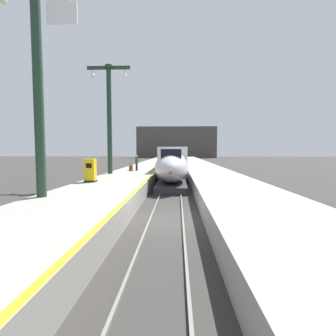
# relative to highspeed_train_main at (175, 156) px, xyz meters

# --- Properties ---
(ground_plane) EXTENTS (260.00, 260.00, 0.00)m
(ground_plane) POSITION_rel_highspeed_train_main_xyz_m (0.00, -43.49, -1.97)
(ground_plane) COLOR #33302D
(platform_left) EXTENTS (4.80, 110.00, 1.05)m
(platform_left) POSITION_rel_highspeed_train_main_xyz_m (-4.05, -18.74, -1.44)
(platform_left) COLOR gray
(platform_left) RESTS_ON ground
(platform_right) EXTENTS (4.80, 110.00, 1.05)m
(platform_right) POSITION_rel_highspeed_train_main_xyz_m (4.05, -18.74, -1.44)
(platform_right) COLOR gray
(platform_right) RESTS_ON ground
(platform_left_safety_stripe) EXTENTS (0.20, 107.80, 0.01)m
(platform_left_safety_stripe) POSITION_rel_highspeed_train_main_xyz_m (-1.77, -18.74, -0.91)
(platform_left_safety_stripe) COLOR yellow
(platform_left_safety_stripe) RESTS_ON platform_left
(rail_main_left) EXTENTS (0.08, 110.00, 0.12)m
(rail_main_left) POSITION_rel_highspeed_train_main_xyz_m (-0.75, -15.99, -1.91)
(rail_main_left) COLOR slate
(rail_main_left) RESTS_ON ground
(rail_main_right) EXTENTS (0.08, 110.00, 0.12)m
(rail_main_right) POSITION_rel_highspeed_train_main_xyz_m (0.75, -15.99, -1.91)
(rail_main_right) COLOR slate
(rail_main_right) RESTS_ON ground
(highspeed_train_main) EXTENTS (2.92, 76.30, 3.60)m
(highspeed_train_main) POSITION_rel_highspeed_train_main_xyz_m (0.00, 0.00, 0.00)
(highspeed_train_main) COLOR silver
(highspeed_train_main) RESTS_ON ground
(station_column_near) EXTENTS (4.00, 0.68, 9.89)m
(station_column_near) POSITION_rel_highspeed_train_main_xyz_m (-5.85, -43.42, 5.09)
(station_column_near) COLOR #1E3828
(station_column_near) RESTS_ON platform_left
(station_column_mid) EXTENTS (4.00, 0.68, 10.08)m
(station_column_mid) POSITION_rel_highspeed_train_main_xyz_m (-5.90, -31.34, 5.08)
(station_column_mid) COLOR #1E3828
(station_column_mid) RESTS_ON platform_left
(passenger_near_edge) EXTENTS (0.42, 0.44, 1.69)m
(passenger_near_edge) POSITION_rel_highspeed_train_main_xyz_m (-3.97, -27.67, 0.07)
(passenger_near_edge) COLOR #23232D
(passenger_near_edge) RESTS_ON platform_left
(rolling_suitcase) EXTENTS (0.40, 0.22, 0.98)m
(rolling_suitcase) POSITION_rel_highspeed_train_main_xyz_m (-4.60, -27.68, -0.61)
(rolling_suitcase) COLOR brown
(rolling_suitcase) RESTS_ON platform_left
(ticket_machine_yellow) EXTENTS (0.76, 0.62, 1.60)m
(ticket_machine_yellow) POSITION_rel_highspeed_train_main_xyz_m (-5.55, -37.76, -0.18)
(ticket_machine_yellow) COLOR yellow
(ticket_machine_yellow) RESTS_ON platform_left
(terminus_back_wall) EXTENTS (36.00, 2.00, 14.00)m
(terminus_back_wall) POSITION_rel_highspeed_train_main_xyz_m (0.00, 58.51, 5.03)
(terminus_back_wall) COLOR #4C4742
(terminus_back_wall) RESTS_ON ground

